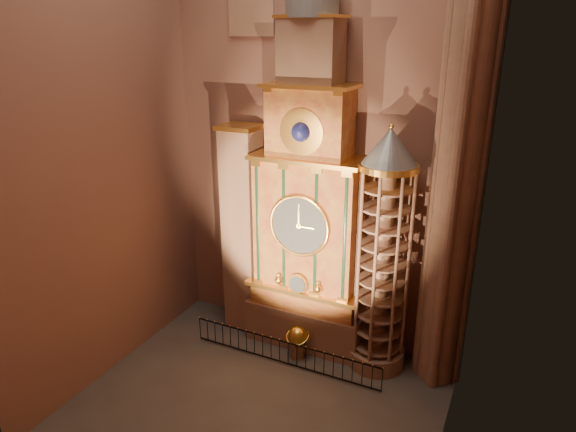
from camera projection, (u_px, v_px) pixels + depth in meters
The scene contains 10 objects.
floor at pixel (257, 404), 20.63m from camera, with size 14.00×14.00×0.00m, color #383330.
wall_back at pixel (319, 108), 21.97m from camera, with size 22.00×22.00×0.00m, color brown.
wall_left at pixel (92, 117), 19.71m from camera, with size 22.00×22.00×0.00m, color brown.
wall_right at pixel (473, 152), 14.05m from camera, with size 22.00×22.00×0.00m, color brown.
astronomical_clock at pixel (309, 211), 22.56m from camera, with size 5.60×2.41×16.70m.
portrait_tower at pixel (243, 230), 24.47m from camera, with size 1.80×1.60×10.20m.
stair_turret at pixel (383, 256), 21.40m from camera, with size 2.50×2.50×10.80m.
gothic_pier at pixel (464, 122), 18.65m from camera, with size 2.04×2.04×22.00m.
celestial_globe at pixel (298, 339), 23.27m from camera, with size 1.24×1.19×1.58m.
iron_railing at pixel (284, 352), 22.86m from camera, with size 8.99×0.09×1.15m.
Camera 1 is at (8.34, -14.65, 14.15)m, focal length 32.00 mm.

